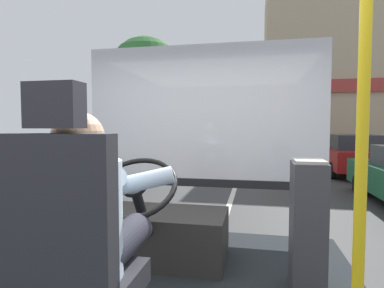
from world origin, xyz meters
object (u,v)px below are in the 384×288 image
at_px(bus_driver, 87,216).
at_px(fare_box, 308,226).
at_px(driver_seat, 73,258).
at_px(steering_console, 158,233).
at_px(handrail_pole, 362,141).
at_px(parked_car_red, 351,154).

distance_m(bus_driver, fare_box, 1.42).
bearing_deg(driver_seat, steering_console, 90.00).
bearing_deg(steering_console, handrail_pole, -44.49).
bearing_deg(driver_seat, fare_box, 40.56).
bearing_deg(parked_car_red, fare_box, -106.95).
distance_m(driver_seat, fare_box, 1.48).
bearing_deg(parked_car_red, handrail_pole, -105.43).
relative_size(bus_driver, fare_box, 0.85).
bearing_deg(handrail_pole, bus_driver, 177.40).
xyz_separation_m(driver_seat, fare_box, (1.12, 0.96, -0.09)).
bearing_deg(fare_box, bus_driver, -143.33).
distance_m(steering_console, fare_box, 1.17).
bearing_deg(parked_car_red, driver_seat, -110.81).
relative_size(driver_seat, steering_console, 1.16).
distance_m(driver_seat, handrail_pole, 1.28).
height_order(bus_driver, fare_box, bus_driver).
height_order(bus_driver, parked_car_red, bus_driver).
bearing_deg(handrail_pole, fare_box, 92.85).
xyz_separation_m(fare_box, parked_car_red, (3.06, 10.05, -0.33)).
bearing_deg(steering_console, parked_car_red, 66.87).
bearing_deg(steering_console, driver_seat, -90.00).
height_order(fare_box, parked_car_red, fare_box).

